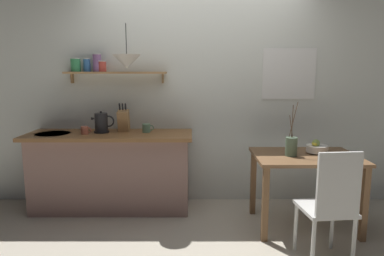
# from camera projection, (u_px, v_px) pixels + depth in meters

# --- Properties ---
(ground_plane) EXTENTS (14.00, 14.00, 0.00)m
(ground_plane) POSITION_uv_depth(u_px,v_px,m) (201.00, 220.00, 3.70)
(ground_plane) COLOR #BCB29E
(back_wall) EXTENTS (6.80, 0.11, 2.70)m
(back_wall) POSITION_uv_depth(u_px,v_px,m) (218.00, 89.00, 4.12)
(back_wall) COLOR silver
(back_wall) RESTS_ON ground_plane
(kitchen_counter) EXTENTS (1.83, 0.63, 0.88)m
(kitchen_counter) POSITION_uv_depth(u_px,v_px,m) (113.00, 171.00, 3.95)
(kitchen_counter) COLOR gray
(kitchen_counter) RESTS_ON ground_plane
(wall_shelf) EXTENTS (1.15, 0.20, 0.33)m
(wall_shelf) POSITION_uv_depth(u_px,v_px,m) (103.00, 68.00, 3.93)
(wall_shelf) COLOR tan
(dining_table) EXTENTS (1.01, 0.74, 0.74)m
(dining_table) POSITION_uv_depth(u_px,v_px,m) (307.00, 167.00, 3.46)
(dining_table) COLOR brown
(dining_table) RESTS_ON ground_plane
(dining_chair_near) EXTENTS (0.43, 0.44, 0.97)m
(dining_chair_near) POSITION_uv_depth(u_px,v_px,m) (332.00, 203.00, 2.76)
(dining_chair_near) COLOR silver
(dining_chair_near) RESTS_ON ground_plane
(fruit_bowl) EXTENTS (0.21, 0.21, 0.15)m
(fruit_bowl) POSITION_uv_depth(u_px,v_px,m) (318.00, 148.00, 3.50)
(fruit_bowl) COLOR silver
(fruit_bowl) RESTS_ON dining_table
(twig_vase) EXTENTS (0.11, 0.11, 0.53)m
(twig_vase) POSITION_uv_depth(u_px,v_px,m) (293.00, 146.00, 3.39)
(twig_vase) COLOR #567056
(twig_vase) RESTS_ON dining_table
(electric_kettle) EXTENTS (0.26, 0.17, 0.24)m
(electric_kettle) POSITION_uv_depth(u_px,v_px,m) (103.00, 123.00, 3.88)
(electric_kettle) COLOR black
(electric_kettle) RESTS_ON kitchen_counter
(knife_block) EXTENTS (0.12, 0.17, 0.33)m
(knife_block) POSITION_uv_depth(u_px,v_px,m) (125.00, 120.00, 3.93)
(knife_block) COLOR tan
(knife_block) RESTS_ON kitchen_counter
(coffee_mug_by_sink) EXTENTS (0.12, 0.08, 0.09)m
(coffee_mug_by_sink) POSITION_uv_depth(u_px,v_px,m) (86.00, 130.00, 3.80)
(coffee_mug_by_sink) COLOR #C6664C
(coffee_mug_by_sink) RESTS_ON kitchen_counter
(coffee_mug_spare) EXTENTS (0.13, 0.09, 0.10)m
(coffee_mug_spare) POSITION_uv_depth(u_px,v_px,m) (148.00, 128.00, 3.91)
(coffee_mug_spare) COLOR slate
(coffee_mug_spare) RESTS_ON kitchen_counter
(pendant_lamp) EXTENTS (0.30, 0.30, 0.46)m
(pendant_lamp) POSITION_uv_depth(u_px,v_px,m) (128.00, 62.00, 3.65)
(pendant_lamp) COLOR black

